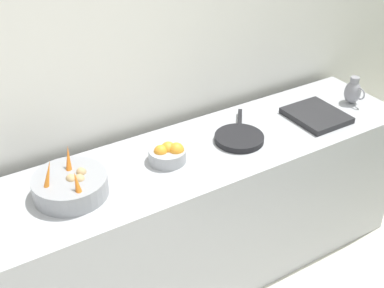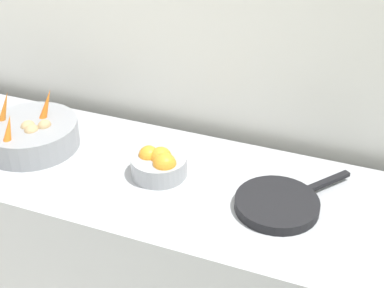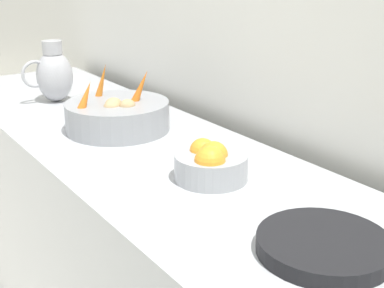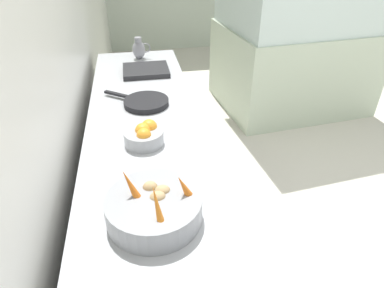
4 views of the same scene
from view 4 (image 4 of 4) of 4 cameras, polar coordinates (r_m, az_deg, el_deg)
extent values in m
plane|color=beige|center=(2.79, 27.71, -13.08)|extent=(15.07, 15.07, 0.00)
cube|color=white|center=(1.95, -23.60, 20.40)|extent=(0.10, 8.16, 3.00)
cube|color=#ADAFB5|center=(1.96, -6.43, -12.43)|extent=(0.66, 3.20, 0.91)
cylinder|color=gray|center=(1.28, -6.44, -10.76)|extent=(0.36, 0.36, 0.10)
torus|color=gray|center=(1.31, -6.32, -12.18)|extent=(0.21, 0.21, 0.01)
cone|color=orange|center=(1.14, -5.88, -10.55)|extent=(0.06, 0.09, 0.16)
cone|color=orange|center=(1.23, -1.32, -7.35)|extent=(0.08, 0.04, 0.12)
cone|color=orange|center=(1.24, -10.31, -7.02)|extent=(0.09, 0.07, 0.14)
ellipsoid|color=tan|center=(1.28, -5.04, -7.92)|extent=(0.06, 0.05, 0.04)
ellipsoid|color=tan|center=(1.30, -7.11, -7.28)|extent=(0.06, 0.05, 0.05)
ellipsoid|color=tan|center=(1.25, -5.84, -8.97)|extent=(0.06, 0.05, 0.04)
cylinder|color=#9EA0A5|center=(1.72, -8.16, 1.16)|extent=(0.20, 0.20, 0.07)
sphere|color=orange|center=(1.67, -8.16, 1.42)|extent=(0.07, 0.07, 0.07)
sphere|color=orange|center=(1.73, -7.28, 2.86)|extent=(0.08, 0.08, 0.08)
sphere|color=orange|center=(1.71, -8.35, 2.25)|extent=(0.08, 0.08, 0.08)
ellipsoid|color=gray|center=(2.92, -9.01, 15.49)|extent=(0.11, 0.11, 0.15)
cylinder|color=gray|center=(2.90, -9.16, 17.08)|extent=(0.06, 0.06, 0.04)
torus|color=gray|center=(2.92, -7.87, 15.86)|extent=(0.08, 0.01, 0.08)
cube|color=#232326|center=(2.63, -7.83, 12.29)|extent=(0.34, 0.30, 0.04)
cylinder|color=black|center=(2.12, -7.76, 7.03)|extent=(0.28, 0.28, 0.03)
cube|color=black|center=(2.24, -12.71, 8.25)|extent=(0.16, 0.13, 0.02)
cube|color=#B7C6AD|center=(4.21, 16.46, 12.51)|extent=(1.71, 1.40, 0.92)
camera|label=1|loc=(2.11, 80.81, 25.12)|focal=47.73mm
camera|label=2|loc=(2.59, 28.59, 33.71)|focal=49.79mm
camera|label=3|loc=(2.69, 8.45, 25.04)|focal=49.57mm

